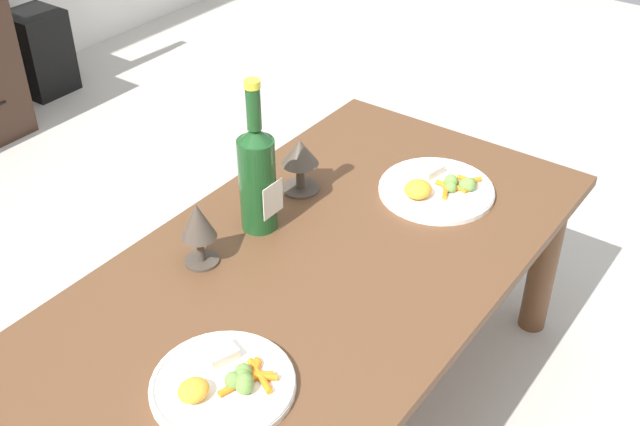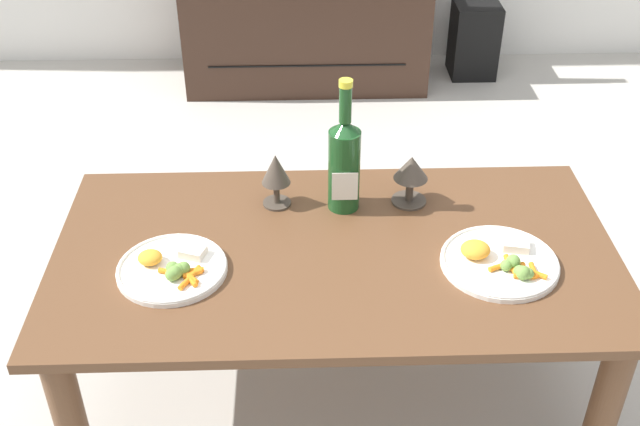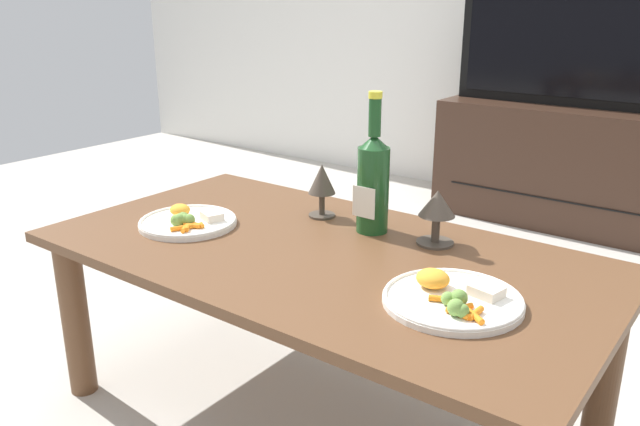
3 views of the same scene
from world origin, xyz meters
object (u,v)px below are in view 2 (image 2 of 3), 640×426
floor_speaker (474,39)px  dinner_plate_right (500,261)px  wine_bottle (344,161)px  goblet_left (276,172)px  dinner_plate_left (172,268)px  tv_stand (306,23)px  goblet_right (411,172)px  dining_table (335,274)px

floor_speaker → dinner_plate_right: size_ratio=1.27×
wine_bottle → goblet_left: 0.17m
dinner_plate_left → dinner_plate_right: 0.74m
tv_stand → goblet_right: 1.74m
floor_speaker → goblet_left: bearing=-116.7°
dining_table → goblet_right: size_ratio=9.97×
dining_table → goblet_left: bearing=125.7°
floor_speaker → tv_stand: bearing=-176.8°
wine_bottle → dining_table: bearing=-99.4°
goblet_left → dining_table: bearing=-54.3°
wine_bottle → goblet_left: bearing=174.7°
dining_table → goblet_right: 0.32m
goblet_right → dining_table: bearing=-135.6°
dinner_plate_left → goblet_right: bearing=25.1°
wine_bottle → goblet_left: size_ratio=2.42×
floor_speaker → wine_bottle: size_ratio=0.98×
dining_table → floor_speaker: dining_table is taller
wine_bottle → goblet_right: (0.17, 0.02, -0.04)m
goblet_left → floor_speaker: bearing=63.4°
dinner_plate_left → dinner_plate_right: dinner_plate_right is taller
tv_stand → dinner_plate_left: size_ratio=4.32×
tv_stand → wine_bottle: size_ratio=3.09×
goblet_left → wine_bottle: bearing=-5.3°
dinner_plate_left → dinner_plate_right: bearing=0.0°
tv_stand → dinner_plate_right: 2.02m
tv_stand → wine_bottle: (0.07, -1.72, 0.32)m
dinner_plate_right → tv_stand: bearing=101.6°
goblet_right → dinner_plate_right: size_ratio=0.49×
floor_speaker → dinner_plate_left: dinner_plate_left is taller
tv_stand → wine_bottle: wine_bottle is taller
goblet_right → tv_stand: bearing=97.8°
tv_stand → goblet_left: size_ratio=7.48×
wine_bottle → goblet_left: wine_bottle is taller
goblet_left → goblet_right: 0.33m
floor_speaker → goblet_left: size_ratio=2.37×
dining_table → dinner_plate_right: 0.39m
tv_stand → wine_bottle: bearing=-87.8°
tv_stand → dinner_plate_right: (0.40, -1.97, 0.20)m
wine_bottle → floor_speaker: bearing=68.1°
floor_speaker → goblet_right: (-0.54, -1.75, 0.38)m
wine_bottle → tv_stand: bearing=92.2°
dining_table → wine_bottle: (0.03, 0.18, 0.21)m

